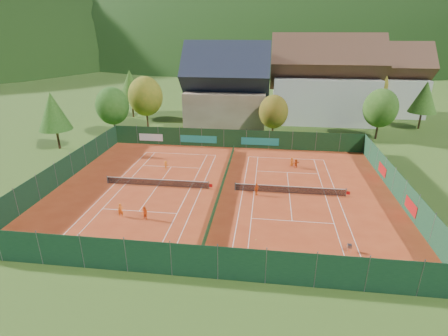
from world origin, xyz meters
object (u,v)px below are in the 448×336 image
(hotel_block_b, at_px, (384,84))
(ball_hopper, at_px, (349,246))
(chalet, at_px, (227,91))
(hotel_block_a, at_px, (324,85))
(player_left_near, at_px, (121,210))
(player_left_far, at_px, (166,165))
(player_right_far_a, at_px, (292,162))
(player_left_mid, at_px, (145,213))
(player_right_far_b, at_px, (296,164))
(player_right_near, at_px, (256,189))

(hotel_block_b, bearing_deg, ball_hopper, -107.55)
(hotel_block_b, bearing_deg, chalet, -157.01)
(hotel_block_a, relative_size, player_left_near, 14.26)
(ball_hopper, xyz_separation_m, player_left_far, (-21.08, 16.39, 0.06))
(chalet, height_order, player_right_far_a, chalet)
(hotel_block_a, xyz_separation_m, player_left_far, (-24.47, -30.59, -6.77))
(player_left_far, bearing_deg, player_left_mid, 98.02)
(chalet, xyz_separation_m, player_right_far_b, (12.23, -21.80, -5.97))
(chalet, distance_m, player_right_near, 32.30)
(ball_hopper, distance_m, player_right_far_a, 20.37)
(player_left_near, bearing_deg, ball_hopper, -22.53)
(hotel_block_a, bearing_deg, hotel_block_b, 29.74)
(hotel_block_b, bearing_deg, player_left_mid, -125.30)
(player_right_far_b, bearing_deg, player_left_far, -19.60)
(ball_hopper, relative_size, player_right_near, 0.52)
(hotel_block_b, bearing_deg, player_left_near, -127.30)
(hotel_block_b, xyz_separation_m, player_left_near, (-39.42, -51.75, -5.86))
(hotel_block_b, distance_m, player_left_near, 65.32)
(hotel_block_b, bearing_deg, player_right_near, -119.89)
(hotel_block_b, distance_m, player_right_far_a, 41.40)
(player_right_far_b, bearing_deg, player_right_far_a, -85.80)
(player_left_near, xyz_separation_m, player_left_mid, (2.62, -0.22, -0.03))
(player_left_near, xyz_separation_m, player_right_near, (13.59, 6.80, 0.01))
(player_left_far, distance_m, player_right_near, 14.15)
(player_left_near, xyz_separation_m, player_right_far_a, (18.13, 16.76, -0.16))
(hotel_block_a, relative_size, player_left_far, 17.58)
(player_left_far, relative_size, player_right_far_b, 0.94)
(hotel_block_a, distance_m, player_left_far, 39.75)
(player_right_near, xyz_separation_m, player_right_far_a, (4.54, 9.96, -0.17))
(ball_hopper, height_order, player_left_far, player_left_far)
(hotel_block_b, bearing_deg, player_right_far_a, -121.32)
(chalet, height_order, player_right_near, chalet)
(player_left_near, height_order, player_right_far_b, player_left_near)
(player_right_near, bearing_deg, player_left_near, 146.97)
(hotel_block_a, height_order, player_right_far_b, hotel_block_a)
(hotel_block_a, height_order, player_left_near, hotel_block_a)
(hotel_block_a, height_order, hotel_block_b, hotel_block_a)
(player_left_mid, height_order, player_right_near, player_right_near)
(player_right_far_a, bearing_deg, player_right_near, 56.32)
(chalet, height_order, player_left_mid, chalet)
(player_left_near, distance_m, player_left_mid, 2.63)
(ball_hopper, bearing_deg, player_left_far, 142.13)
(player_left_near, bearing_deg, chalet, 66.15)
(hotel_block_b, distance_m, player_right_near, 52.17)
(player_right_far_a, bearing_deg, player_left_far, 2.65)
(player_left_far, relative_size, player_right_far_a, 1.02)
(player_left_mid, xyz_separation_m, player_right_far_b, (16.03, 16.17, -0.07))
(player_left_near, xyz_separation_m, player_right_far_b, (18.65, 15.95, -0.10))
(hotel_block_a, xyz_separation_m, ball_hopper, (-3.39, -46.98, -6.83))
(player_right_near, relative_size, player_right_far_b, 1.17)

